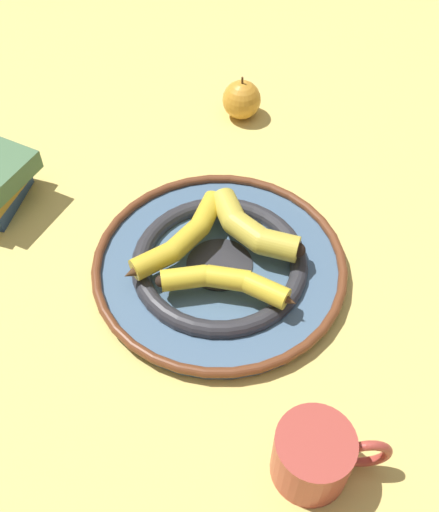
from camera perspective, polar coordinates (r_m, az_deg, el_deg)
name	(u,v)px	position (r m, az deg, el deg)	size (l,w,h in m)	color
ground_plane	(226,286)	(0.87, 0.65, -2.88)	(2.80, 2.80, 0.00)	#E5CC6B
decorative_bowl	(220,265)	(0.88, 0.00, -0.83)	(0.37, 0.37, 0.03)	slate
banana_a	(249,227)	(0.88, 2.84, 2.73)	(0.13, 0.15, 0.04)	gold
banana_b	(227,283)	(0.82, 0.75, -2.55)	(0.19, 0.08, 0.03)	yellow
banana_c	(182,239)	(0.87, -3.63, 1.67)	(0.16, 0.16, 0.03)	gold
coffee_mug	(315,455)	(0.71, 9.09, -18.23)	(0.14, 0.09, 0.08)	#B24238
apple	(242,100)	(1.14, 2.12, 14.66)	(0.07, 0.07, 0.08)	gold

